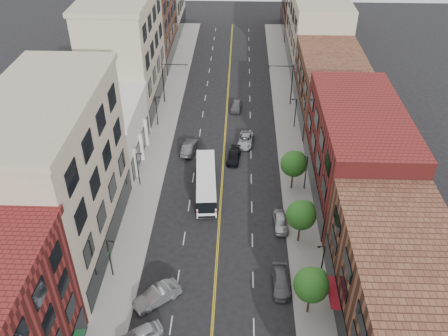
# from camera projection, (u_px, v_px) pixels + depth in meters

# --- Properties ---
(sidewalk_left) EXTENTS (4.00, 110.00, 0.15)m
(sidewalk_left) POSITION_uv_depth(u_px,v_px,m) (160.00, 142.00, 72.76)
(sidewalk_left) COLOR gray
(sidewalk_left) RESTS_ON ground
(sidewalk_right) EXTENTS (4.00, 110.00, 0.15)m
(sidewalk_right) POSITION_uv_depth(u_px,v_px,m) (290.00, 144.00, 72.16)
(sidewalk_right) COLOR gray
(sidewalk_right) RESTS_ON ground
(bldg_l_tanoffice) EXTENTS (10.00, 22.00, 18.00)m
(bldg_l_tanoffice) POSITION_uv_depth(u_px,v_px,m) (56.00, 180.00, 49.87)
(bldg_l_tanoffice) COLOR tan
(bldg_l_tanoffice) RESTS_ON ground
(bldg_l_white) EXTENTS (10.00, 14.00, 8.00)m
(bldg_l_white) POSITION_uv_depth(u_px,v_px,m) (104.00, 132.00, 67.43)
(bldg_l_white) COLOR silver
(bldg_l_white) RESTS_ON ground
(bldg_l_far_a) EXTENTS (10.00, 20.00, 18.00)m
(bldg_l_far_a) POSITION_uv_depth(u_px,v_px,m) (125.00, 53.00, 78.39)
(bldg_l_far_a) COLOR tan
(bldg_l_far_a) RESTS_ON ground
(bldg_l_far_b) EXTENTS (10.00, 20.00, 15.00)m
(bldg_l_far_b) POSITION_uv_depth(u_px,v_px,m) (146.00, 23.00, 95.56)
(bldg_l_far_b) COLOR brown
(bldg_l_far_b) RESTS_ON ground
(bldg_r_near) EXTENTS (10.00, 26.00, 10.00)m
(bldg_r_near) POSITION_uv_depth(u_px,v_px,m) (408.00, 316.00, 40.57)
(bldg_r_near) COLOR brown
(bldg_r_near) RESTS_ON ground
(bldg_r_mid) EXTENTS (10.00, 22.00, 12.00)m
(bldg_r_mid) POSITION_uv_depth(u_px,v_px,m) (356.00, 152.00, 59.55)
(bldg_r_mid) COLOR maroon
(bldg_r_mid) RESTS_ON ground
(bldg_r_far_a) EXTENTS (10.00, 20.00, 10.00)m
(bldg_r_far_a) POSITION_uv_depth(u_px,v_px,m) (331.00, 87.00, 77.24)
(bldg_r_far_a) COLOR brown
(bldg_r_far_a) RESTS_ON ground
(bldg_r_far_b) EXTENTS (10.00, 22.00, 14.00)m
(bldg_r_far_b) POSITION_uv_depth(u_px,v_px,m) (316.00, 31.00, 93.20)
(bldg_r_far_b) COLOR tan
(bldg_r_far_b) RESTS_ON ground
(bldg_r_far_c) EXTENTS (10.00, 18.00, 11.00)m
(bldg_r_far_c) POSITION_uv_depth(u_px,v_px,m) (305.00, 8.00, 110.36)
(bldg_r_far_c) COLOR brown
(bldg_r_far_c) RESTS_ON ground
(tree_r_1) EXTENTS (3.40, 3.40, 5.59)m
(tree_r_1) POSITION_uv_depth(u_px,v_px,m) (312.00, 284.00, 44.62)
(tree_r_1) COLOR black
(tree_r_1) RESTS_ON sidewalk_right
(tree_r_2) EXTENTS (3.40, 3.40, 5.59)m
(tree_r_2) POSITION_uv_depth(u_px,v_px,m) (302.00, 214.00, 52.77)
(tree_r_2) COLOR black
(tree_r_2) RESTS_ON sidewalk_right
(tree_r_3) EXTENTS (3.40, 3.40, 5.59)m
(tree_r_3) POSITION_uv_depth(u_px,v_px,m) (294.00, 163.00, 60.92)
(tree_r_3) COLOR black
(tree_r_3) RESTS_ON sidewalk_right
(lamp_l_1) EXTENTS (0.81, 0.55, 5.05)m
(lamp_l_1) POSITION_uv_depth(u_px,v_px,m) (110.00, 256.00, 49.11)
(lamp_l_1) COLOR black
(lamp_l_1) RESTS_ON sidewalk_left
(lamp_l_2) EXTENTS (0.81, 0.55, 5.05)m
(lamp_l_2) POSITION_uv_depth(u_px,v_px,m) (138.00, 167.00, 62.14)
(lamp_l_2) COLOR black
(lamp_l_2) RESTS_ON sidewalk_left
(lamp_l_3) EXTENTS (0.81, 0.55, 5.05)m
(lamp_l_3) POSITION_uv_depth(u_px,v_px,m) (157.00, 109.00, 75.18)
(lamp_l_3) COLOR black
(lamp_l_3) RESTS_ON sidewalk_left
(lamp_r_1) EXTENTS (0.81, 0.55, 5.05)m
(lamp_r_1) POSITION_uv_depth(u_px,v_px,m) (322.00, 262.00, 48.45)
(lamp_r_1) COLOR black
(lamp_r_1) RESTS_ON sidewalk_right
(lamp_r_2) EXTENTS (0.81, 0.55, 5.05)m
(lamp_r_2) POSITION_uv_depth(u_px,v_px,m) (306.00, 171.00, 61.49)
(lamp_r_2) COLOR black
(lamp_r_2) RESTS_ON sidewalk_right
(lamp_r_3) EXTENTS (0.81, 0.55, 5.05)m
(lamp_r_3) POSITION_uv_depth(u_px,v_px,m) (295.00, 112.00, 74.53)
(lamp_r_3) COLOR black
(lamp_r_3) RESTS_ON sidewalk_right
(signal_mast_left) EXTENTS (4.49, 0.18, 7.20)m
(signal_mast_left) POSITION_uv_depth(u_px,v_px,m) (167.00, 78.00, 80.71)
(signal_mast_left) COLOR black
(signal_mast_left) RESTS_ON sidewalk_left
(signal_mast_right) EXTENTS (4.49, 0.18, 7.20)m
(signal_mast_right) POSITION_uv_depth(u_px,v_px,m) (288.00, 80.00, 80.10)
(signal_mast_right) COLOR black
(signal_mast_right) RESTS_ON sidewalk_right
(city_bus) EXTENTS (3.38, 11.43, 2.90)m
(city_bus) POSITION_uv_depth(u_px,v_px,m) (206.00, 181.00, 61.79)
(city_bus) COLOR white
(city_bus) RESTS_ON ground
(car_angle_a) EXTENTS (4.80, 3.94, 1.54)m
(car_angle_a) POSITION_uv_depth(u_px,v_px,m) (139.00, 336.00, 43.89)
(car_angle_a) COLOR #B1B4B9
(car_angle_a) RESTS_ON ground
(car_angle_b) EXTENTS (4.94, 4.48, 1.64)m
(car_angle_b) POSITION_uv_depth(u_px,v_px,m) (157.00, 296.00, 47.63)
(car_angle_b) COLOR #9B9FA2
(car_angle_b) RESTS_ON ground
(car_parked_mid) EXTENTS (1.95, 4.62, 1.33)m
(car_parked_mid) POSITION_uv_depth(u_px,v_px,m) (281.00, 282.00, 49.23)
(car_parked_mid) COLOR #55545A
(car_parked_mid) RESTS_ON ground
(car_parked_far) EXTENTS (1.81, 4.20, 1.41)m
(car_parked_far) POSITION_uv_depth(u_px,v_px,m) (281.00, 222.00, 56.80)
(car_parked_far) COLOR #B9BBC2
(car_parked_far) RESTS_ON ground
(car_lane_behind) EXTENTS (2.25, 4.92, 1.56)m
(car_lane_behind) POSITION_uv_depth(u_px,v_px,m) (189.00, 147.00, 70.11)
(car_lane_behind) COLOR #434347
(car_lane_behind) RESTS_ON ground
(car_lane_a) EXTENTS (2.27, 4.59, 1.28)m
(car_lane_a) POSITION_uv_depth(u_px,v_px,m) (234.00, 156.00, 68.39)
(car_lane_a) COLOR black
(car_lane_a) RESTS_ON ground
(car_lane_b) EXTENTS (2.74, 5.02, 1.33)m
(car_lane_b) POSITION_uv_depth(u_px,v_px,m) (245.00, 140.00, 72.03)
(car_lane_b) COLOR #A7AAAF
(car_lane_b) RESTS_ON ground
(car_lane_c) EXTENTS (2.14, 4.35, 1.43)m
(car_lane_c) POSITION_uv_depth(u_px,v_px,m) (236.00, 106.00, 80.92)
(car_lane_c) COLOR #56565C
(car_lane_c) RESTS_ON ground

